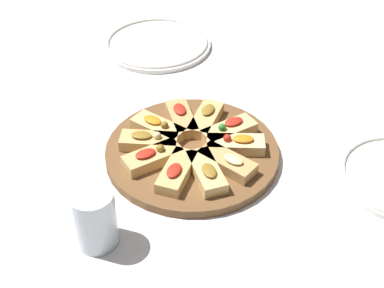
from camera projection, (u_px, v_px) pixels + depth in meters
ground_plane at (192, 156)px, 0.95m from camera, size 3.00×3.00×0.00m
serving_board at (192, 152)px, 0.94m from camera, size 0.31×0.31×0.02m
focaccia_slice_0 at (158, 128)px, 0.97m from camera, size 0.11×0.08×0.03m
focaccia_slice_1 at (149, 141)px, 0.94m from camera, size 0.09×0.11×0.03m
focaccia_slice_2 at (153, 158)px, 0.90m from camera, size 0.04×0.10×0.03m
focaccia_slice_3 at (177, 172)px, 0.88m from camera, size 0.10×0.10×0.03m
focaccia_slice_4 at (207, 172)px, 0.88m from camera, size 0.11×0.06×0.03m
focaccia_slice_5 at (227, 162)px, 0.89m from camera, size 0.11×0.07×0.03m
focaccia_slice_6 at (236, 144)px, 0.93m from camera, size 0.08×0.11×0.03m
focaccia_slice_7 at (228, 129)px, 0.96m from camera, size 0.05×0.10×0.03m
focaccia_slice_8 at (206, 119)px, 0.99m from camera, size 0.10×0.10×0.03m
focaccia_slice_9 at (181, 118)px, 0.99m from camera, size 0.11×0.06×0.03m
plate_left at (157, 43)px, 1.25m from camera, size 0.25×0.25×0.02m
water_glass at (95, 218)px, 0.77m from camera, size 0.06×0.06×0.10m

